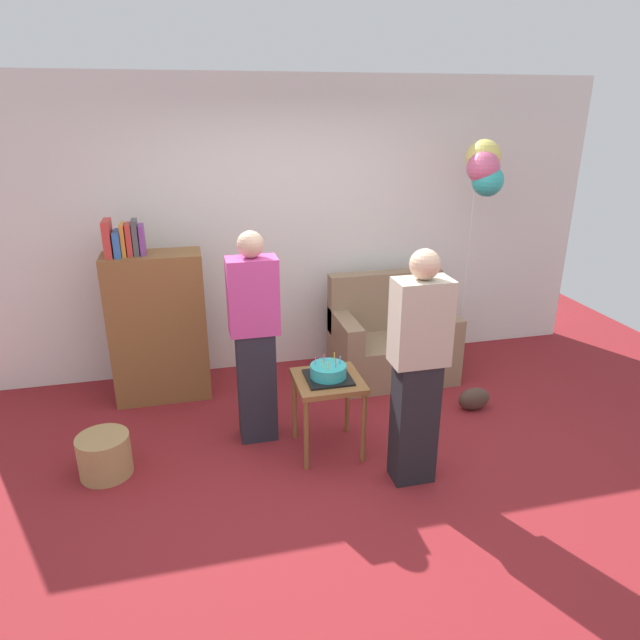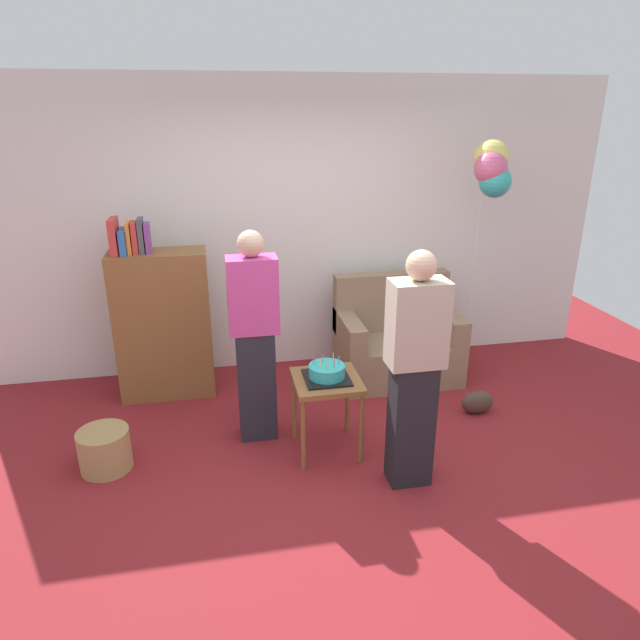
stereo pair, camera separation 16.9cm
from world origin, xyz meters
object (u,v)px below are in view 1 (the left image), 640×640
person_blowing_candles (255,338)px  wicker_basket (105,455)px  person_holding_cake (418,369)px  birthday_cake (328,372)px  couch (391,341)px  side_table (328,390)px  handbag (474,399)px  balloon_bunch (485,167)px  bookshelf (157,325)px

person_blowing_candles → wicker_basket: bearing=-157.7°
person_blowing_candles → person_holding_cake: 1.23m
birthday_cake → person_blowing_candles: person_blowing_candles is taller
couch → side_table: couch is taller
person_blowing_candles → person_holding_cake: size_ratio=1.00×
birthday_cake → person_blowing_candles: bearing=148.3°
person_blowing_candles → handbag: person_blowing_candles is taller
couch → handbag: bearing=-60.9°
couch → balloon_bunch: 1.76m
side_table → handbag: (1.35, 0.28, -0.40)m
couch → side_table: (-0.90, -1.10, 0.16)m
bookshelf → wicker_basket: bearing=-109.2°
bookshelf → balloon_bunch: balloon_bunch is taller
couch → bookshelf: bearing=178.3°
balloon_bunch → person_holding_cake: bearing=-128.3°
bookshelf → balloon_bunch: (2.86, -0.15, 1.25)m
couch → balloon_bunch: (0.75, -0.08, 1.59)m
person_holding_cake → balloon_bunch: balloon_bunch is taller
bookshelf → handbag: bearing=-19.0°
side_table → birthday_cake: size_ratio=1.85×
person_holding_cake → person_blowing_candles: bearing=-13.7°
side_table → person_holding_cake: 0.75m
handbag → balloon_bunch: (0.30, 0.74, 1.83)m
couch → side_table: 1.43m
wicker_basket → person_blowing_candles: bearing=11.7°
bookshelf → person_holding_cake: (1.69, -1.63, 0.15)m
birthday_cake → balloon_bunch: 2.33m
birthday_cake → person_blowing_candles: 0.60m
couch → handbag: couch is taller
birthday_cake → side_table: bearing=-160.5°
couch → birthday_cake: bearing=-129.3°
person_blowing_candles → balloon_bunch: size_ratio=0.75×
couch → person_blowing_candles: person_blowing_candles is taller
bookshelf → person_holding_cake: size_ratio=0.97×
person_holding_cake → balloon_bunch: (1.17, 1.49, 1.10)m
couch → side_table: size_ratio=1.86×
person_blowing_candles → bookshelf: bearing=140.8°
couch → balloon_bunch: size_ratio=0.51×
side_table → bookshelf: bearing=136.2°
couch → wicker_basket: 2.70m
balloon_bunch → bookshelf: bearing=177.1°
person_holding_cake → wicker_basket: 2.24m
couch → handbag: 0.97m
birthday_cake → person_blowing_candles: (-0.48, 0.30, 0.19)m
birthday_cake → balloon_bunch: bearing=31.6°
couch → person_holding_cake: bearing=-105.0°
person_holding_cake → birthday_cake: bearing=-19.7°
side_table → birthday_cake: (0.00, 0.00, 0.14)m
couch → birthday_cake: (-0.90, -1.10, 0.30)m
handbag → bookshelf: bearing=161.0°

